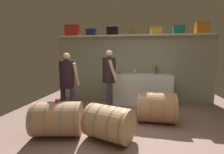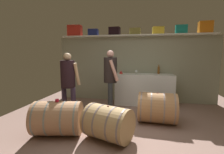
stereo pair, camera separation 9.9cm
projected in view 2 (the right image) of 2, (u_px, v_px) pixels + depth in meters
ground_plane at (129, 125)px, 3.52m from camera, size 6.14×8.34×0.02m
back_wall_panel at (135, 69)px, 5.27m from camera, size 4.94×0.10×2.04m
high_shelf_board at (135, 36)px, 4.98m from camera, size 4.54×0.40×0.03m
toolcase_red at (75, 31)px, 5.32m from camera, size 0.45×0.30×0.35m
toolcase_navy at (93, 33)px, 5.21m from camera, size 0.31×0.25×0.21m
toolcase_black at (115, 31)px, 5.08m from camera, size 0.34×0.28×0.25m
toolcase_olive at (135, 32)px, 4.97m from camera, size 0.33×0.22×0.20m
toolcase_yellow at (158, 31)px, 4.84m from camera, size 0.33×0.28×0.21m
toolcase_teal at (181, 30)px, 4.72m from camera, size 0.32×0.19×0.25m
toolcase_orange at (205, 27)px, 4.60m from camera, size 0.37×0.30×0.33m
work_cabinet at (144, 89)px, 4.93m from camera, size 1.69×0.61×0.91m
wine_bottle_amber at (159, 70)px, 4.95m from camera, size 0.07×0.07×0.28m
wine_glass at (136, 71)px, 4.86m from camera, size 0.07×0.07×0.13m
red_funnel at (121, 72)px, 4.99m from camera, size 0.11×0.11×0.09m
wine_barrel_near at (58, 118)px, 3.03m from camera, size 0.95×0.76×0.64m
wine_barrel_far at (108, 123)px, 2.85m from camera, size 0.94×0.82×0.61m
wine_barrel_flank at (157, 108)px, 3.58m from camera, size 0.83×0.70×0.67m
tasting_cup at (57, 100)px, 2.99m from camera, size 0.07×0.07×0.04m
winemaker_pouring at (68, 79)px, 3.72m from camera, size 0.48×0.41×1.52m
visitor_tasting at (111, 75)px, 4.21m from camera, size 0.42×0.49×1.59m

